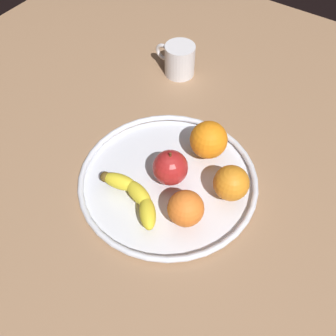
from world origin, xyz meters
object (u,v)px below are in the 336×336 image
(fruit_bowl, at_px, (168,180))
(apple, at_px, (172,166))
(banana, at_px, (134,195))
(orange_front_left, at_px, (209,140))
(ambient_mug, at_px, (179,60))
(orange_back_right, at_px, (186,208))
(orange_front_right, at_px, (231,183))

(fruit_bowl, xyz_separation_m, apple, (-0.01, -0.00, 0.04))
(apple, bearing_deg, banana, 71.04)
(orange_front_left, bearing_deg, banana, 73.05)
(apple, height_order, ambient_mug, apple)
(orange_front_left, height_order, ambient_mug, orange_front_left)
(orange_back_right, bearing_deg, ambient_mug, -55.34)
(orange_front_left, bearing_deg, orange_front_right, 143.12)
(orange_front_left, relative_size, orange_back_right, 1.15)
(orange_front_left, height_order, orange_back_right, orange_front_left)
(fruit_bowl, relative_size, orange_back_right, 5.39)
(orange_back_right, xyz_separation_m, ambient_mug, (0.26, -0.37, -0.01))
(banana, relative_size, ambient_mug, 1.48)
(orange_front_left, bearing_deg, ambient_mug, -45.03)
(orange_front_right, xyz_separation_m, ambient_mug, (0.30, -0.28, -0.01))
(apple, bearing_deg, orange_back_right, 138.66)
(orange_back_right, bearing_deg, fruit_bowl, -37.37)
(fruit_bowl, height_order, apple, apple)
(banana, bearing_deg, orange_back_right, -151.56)
(fruit_bowl, distance_m, orange_front_left, 0.12)
(ambient_mug, bearing_deg, banana, 111.27)
(orange_front_right, bearing_deg, ambient_mug, -42.78)
(banana, relative_size, orange_back_right, 2.44)
(apple, relative_size, ambient_mug, 0.70)
(fruit_bowl, bearing_deg, orange_back_right, 142.63)
(fruit_bowl, distance_m, apple, 0.04)
(orange_back_right, relative_size, ambient_mug, 0.61)
(apple, bearing_deg, orange_front_left, -105.14)
(banana, bearing_deg, apple, -91.32)
(apple, xyz_separation_m, ambient_mug, (0.18, -0.31, -0.01))
(apple, distance_m, orange_back_right, 0.10)
(banana, height_order, apple, apple)
(fruit_bowl, bearing_deg, orange_front_left, -107.30)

